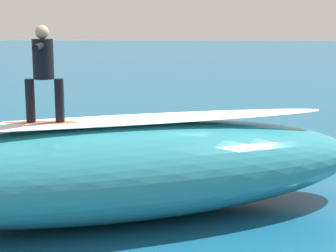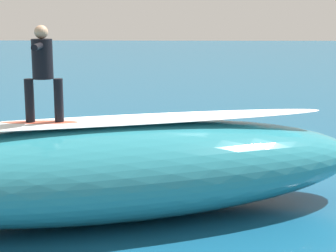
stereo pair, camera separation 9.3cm
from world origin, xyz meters
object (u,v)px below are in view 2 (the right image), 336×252
(surfboard_riding, at_px, (45,124))
(surfboard_paddling, at_px, (254,163))
(surfer_paddling, at_px, (250,156))
(surfer_riding, at_px, (43,66))

(surfboard_riding, xyz_separation_m, surfboard_paddling, (-4.04, -3.92, -1.70))
(surfboard_riding, relative_size, surfboard_paddling, 1.08)
(surfboard_riding, relative_size, surfer_paddling, 1.32)
(surfboard_riding, xyz_separation_m, surfer_riding, (0.00, 0.00, 0.97))
(surfboard_paddling, height_order, surfer_paddling, surfer_paddling)
(surfer_riding, height_order, surfboard_paddling, surfer_riding)
(surfboard_paddling, relative_size, surfer_paddling, 1.22)
(surfer_riding, bearing_deg, surfboard_riding, 174.90)
(surfboard_riding, xyz_separation_m, surfer_paddling, (-3.92, -3.90, -1.53))
(surfboard_riding, height_order, surfboard_paddling, surfboard_riding)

